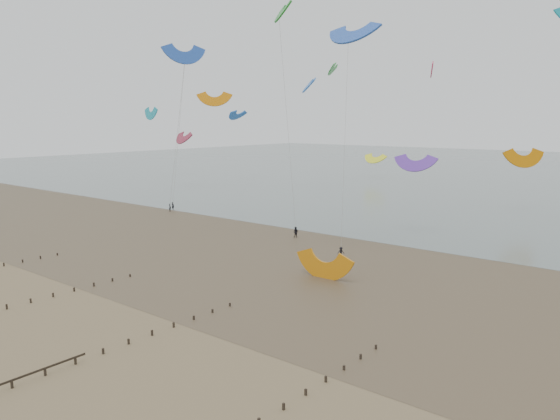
% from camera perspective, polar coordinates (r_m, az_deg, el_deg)
% --- Properties ---
extents(ground, '(500.00, 500.00, 0.00)m').
position_cam_1_polar(ground, '(56.47, -16.98, -11.91)').
color(ground, brown).
rests_on(ground, ground).
extents(sea_and_shore, '(500.00, 665.00, 0.03)m').
position_cam_1_polar(sea_and_shore, '(82.09, 1.62, -4.78)').
color(sea_and_shore, '#475654').
rests_on(sea_and_shore, ground).
extents(kitesurfer_lead, '(0.75, 0.61, 1.76)m').
position_cam_1_polar(kitesurfer_lead, '(123.34, -11.42, 0.25)').
color(kitesurfer_lead, black).
rests_on(kitesurfer_lead, ground).
extents(kitesurfers, '(119.42, 22.85, 1.87)m').
position_cam_1_polar(kitesurfers, '(83.42, 22.16, -4.66)').
color(kitesurfers, black).
rests_on(kitesurfers, ground).
extents(grounded_kite, '(7.18, 5.60, 3.95)m').
position_cam_1_polar(grounded_kite, '(70.89, 4.59, -7.12)').
color(grounded_kite, orange).
rests_on(grounded_kite, ground).
extents(kites_airborne, '(259.08, 114.45, 37.21)m').
position_cam_1_polar(kites_airborne, '(134.27, 12.62, 9.82)').
color(kites_airborne, '#1E9429').
rests_on(kites_airborne, ground).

